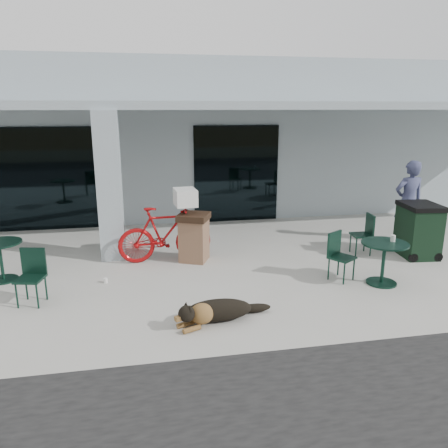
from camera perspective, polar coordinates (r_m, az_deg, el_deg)
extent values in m
plane|color=#B1AFA7|center=(7.73, -3.74, -9.26)|extent=(80.00, 80.00, 0.00)
cube|color=#9EADB3|center=(15.55, -7.83, 11.46)|extent=(22.00, 7.00, 4.50)
cube|color=black|center=(12.35, -21.81, 5.44)|extent=(2.80, 0.06, 2.70)
cube|color=black|center=(12.39, 1.61, 6.54)|extent=(2.40, 0.06, 2.70)
cube|color=#9EADB3|center=(9.46, -14.73, 4.70)|extent=(0.50, 0.50, 3.12)
cube|color=#9EADB3|center=(10.63, -6.52, 15.11)|extent=(22.00, 2.80, 0.18)
imported|color=#AE0E10|center=(9.27, -7.71, -1.30)|extent=(2.00, 0.71, 1.18)
cube|color=white|center=(9.16, -5.08, 3.50)|extent=(0.48, 0.62, 0.35)
cylinder|color=white|center=(8.49, -15.21, -7.13)|extent=(0.09, 0.09, 0.09)
imported|color=#3E4369|center=(11.32, 22.93, 2.69)|extent=(0.73, 0.48, 1.98)
cylinder|color=white|center=(8.55, 21.20, -1.76)|extent=(0.11, 0.11, 0.12)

